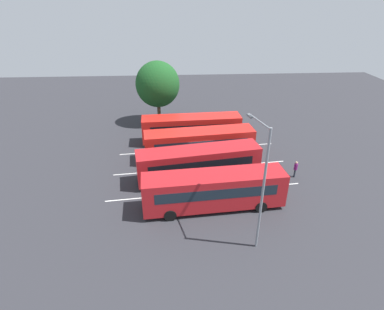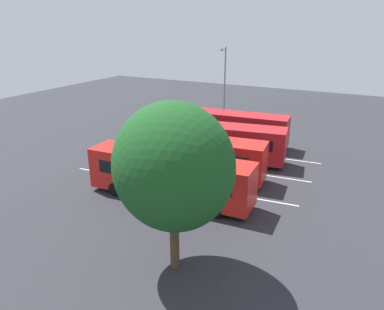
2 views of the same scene
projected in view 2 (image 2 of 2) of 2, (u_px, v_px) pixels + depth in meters
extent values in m
plane|color=#2B2B30|center=(203.00, 166.00, 29.77)|extent=(78.52, 78.52, 0.00)
cube|color=#AD191E|center=(228.00, 127.00, 34.61)|extent=(11.25, 3.28, 2.72)
cube|color=#19232D|center=(176.00, 114.00, 36.36)|extent=(0.29, 2.09, 1.14)
cube|color=#19232D|center=(225.00, 127.00, 33.50)|extent=(9.30, 0.85, 0.87)
cube|color=#19232D|center=(232.00, 121.00, 35.50)|extent=(9.30, 0.85, 0.87)
cube|color=black|center=(175.00, 109.00, 36.21)|extent=(0.26, 1.90, 0.32)
cube|color=black|center=(176.00, 132.00, 37.01)|extent=(0.28, 2.18, 0.36)
cylinder|color=black|center=(189.00, 138.00, 35.34)|extent=(0.96, 0.36, 0.94)
cylinder|color=black|center=(198.00, 132.00, 37.30)|extent=(0.96, 0.36, 0.94)
cylinder|color=black|center=(262.00, 147.00, 32.77)|extent=(0.96, 0.36, 0.94)
cylinder|color=black|center=(267.00, 140.00, 34.72)|extent=(0.96, 0.36, 0.94)
cube|color=#AD191E|center=(218.00, 141.00, 30.61)|extent=(11.33, 4.07, 2.72)
cube|color=black|center=(157.00, 127.00, 32.00)|extent=(0.44, 2.08, 1.14)
cube|color=black|center=(214.00, 141.00, 29.47)|extent=(9.22, 1.53, 0.87)
cube|color=black|center=(221.00, 133.00, 31.53)|extent=(9.22, 1.53, 0.87)
cube|color=black|center=(157.00, 122.00, 31.85)|extent=(0.39, 1.89, 0.32)
cube|color=black|center=(157.00, 147.00, 32.65)|extent=(0.44, 2.17, 0.36)
cylinder|color=black|center=(174.00, 154.00, 31.08)|extent=(0.98, 0.42, 0.94)
cylinder|color=black|center=(183.00, 146.00, 33.09)|extent=(0.98, 0.42, 0.94)
cylinder|color=black|center=(257.00, 164.00, 28.96)|extent=(0.98, 0.42, 0.94)
cylinder|color=black|center=(262.00, 154.00, 30.97)|extent=(0.98, 0.42, 0.94)
cube|color=red|center=(191.00, 155.00, 27.39)|extent=(11.29, 3.56, 2.72)
cube|color=#19232D|center=(126.00, 137.00, 29.02)|extent=(0.35, 2.09, 1.14)
cube|color=#19232D|center=(185.00, 155.00, 26.27)|extent=(9.27, 1.09, 0.87)
cube|color=#19232D|center=(196.00, 146.00, 28.30)|extent=(9.27, 1.09, 0.87)
cube|color=black|center=(126.00, 132.00, 28.87)|extent=(0.31, 1.90, 0.32)
cube|color=black|center=(127.00, 159.00, 29.67)|extent=(0.34, 2.18, 0.36)
cylinder|color=black|center=(143.00, 168.00, 28.03)|extent=(0.97, 0.38, 0.94)
cylinder|color=black|center=(156.00, 159.00, 30.01)|extent=(0.97, 0.38, 0.94)
cylinder|color=black|center=(232.00, 182.00, 25.62)|extent=(0.97, 0.38, 0.94)
cylinder|color=black|center=(240.00, 171.00, 27.59)|extent=(0.97, 0.38, 0.94)
cube|color=red|center=(170.00, 175.00, 23.74)|extent=(11.21, 2.97, 2.72)
cube|color=black|center=(100.00, 153.00, 25.62)|extent=(0.23, 2.09, 1.14)
cube|color=black|center=(161.00, 177.00, 22.64)|extent=(9.31, 0.59, 0.87)
cube|color=black|center=(177.00, 164.00, 24.62)|extent=(9.31, 0.59, 0.87)
cube|color=black|center=(99.00, 147.00, 25.47)|extent=(0.20, 1.90, 0.32)
cube|color=black|center=(101.00, 177.00, 26.27)|extent=(0.22, 2.19, 0.36)
cylinder|color=black|center=(115.00, 189.00, 24.57)|extent=(0.96, 0.33, 0.94)
cylinder|color=black|center=(134.00, 177.00, 26.50)|extent=(0.96, 0.33, 0.94)
cylinder|color=black|center=(214.00, 210.00, 21.82)|extent=(0.96, 0.33, 0.94)
cylinder|color=black|center=(227.00, 195.00, 23.75)|extent=(0.96, 0.33, 0.94)
cylinder|color=#232833|center=(134.00, 139.00, 35.18)|extent=(0.13, 0.13, 0.79)
cylinder|color=#232833|center=(132.00, 140.00, 35.12)|extent=(0.13, 0.13, 0.79)
cylinder|color=#721966|center=(133.00, 133.00, 34.91)|extent=(0.45, 0.45, 0.62)
sphere|color=tan|center=(132.00, 128.00, 34.77)|extent=(0.21, 0.21, 0.21)
cylinder|color=gray|center=(224.00, 89.00, 38.46)|extent=(0.16, 0.16, 8.69)
cylinder|color=gray|center=(224.00, 48.00, 35.89)|extent=(0.69, 2.38, 0.10)
cube|color=slate|center=(222.00, 50.00, 34.81)|extent=(0.33, 0.59, 0.14)
cylinder|color=#4C3823|center=(175.00, 239.00, 17.05)|extent=(0.44, 0.44, 3.09)
ellipsoid|color=#194C1E|center=(173.00, 167.00, 15.82)|extent=(5.49, 4.94, 5.77)
cube|color=silver|center=(223.00, 151.00, 33.25)|extent=(16.97, 1.78, 0.01)
cube|color=silver|center=(203.00, 166.00, 29.77)|extent=(16.97, 1.78, 0.01)
cube|color=silver|center=(177.00, 185.00, 26.29)|extent=(16.97, 1.78, 0.01)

